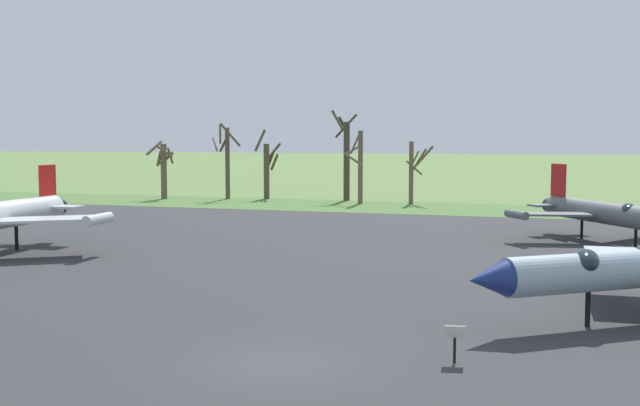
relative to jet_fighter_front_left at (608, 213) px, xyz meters
The scene contains 11 objects.
ground_plane 29.56m from the jet_fighter_front_left, 109.06° to the right, with size 600.00×600.00×0.00m, color #607F42.
asphalt_apron 15.77m from the jet_fighter_front_left, 127.95° to the right, with size 100.91×51.77×0.05m, color #333335.
grass_verge_strip 21.85m from the jet_fighter_front_left, 116.26° to the left, with size 160.91×12.00×0.06m, color #4E7437.
jet_fighter_front_left is the anchor object (origin of this frame).
info_placard_rear_center 27.00m from the jet_fighter_front_left, 100.94° to the right, with size 0.60×0.35×1.10m.
bare_tree_far_left 46.68m from the jet_fighter_front_left, 152.13° to the left, with size 2.69×2.64×5.97m.
bare_tree_left_of_center 42.34m from the jet_fighter_front_left, 146.04° to the left, with size 3.38×2.66×7.73m.
bare_tree_center 40.19m from the jet_fighter_front_left, 141.15° to the left, with size 2.52×2.13×7.10m.
bare_tree_right_of_center 34.59m from the jet_fighter_front_left, 132.06° to the left, with size 2.38×3.08×8.97m.
bare_tree_far_right 30.66m from the jet_fighter_front_left, 132.97° to the left, with size 2.08×2.91×6.91m.
bare_tree_backdrop_extra 28.55m from the jet_fighter_front_left, 124.04° to the left, with size 2.47×3.25×5.89m.
Camera 1 is at (7.29, -19.10, 6.12)m, focal length 42.97 mm.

